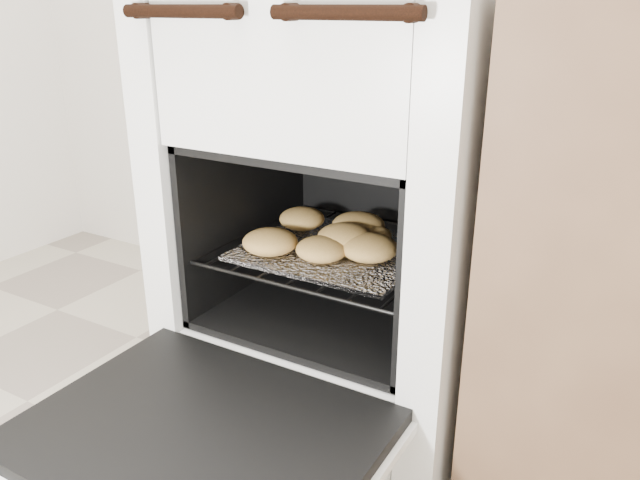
% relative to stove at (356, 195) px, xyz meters
% --- Properties ---
extents(stove, '(0.65, 0.72, 0.99)m').
position_rel_stove_xyz_m(stove, '(0.00, 0.00, 0.00)').
color(stove, silver).
rests_on(stove, ground).
extents(oven_door, '(0.58, 0.45, 0.04)m').
position_rel_stove_xyz_m(oven_door, '(0.00, -0.55, -0.27)').
color(oven_door, black).
rests_on(oven_door, stove).
extents(oven_rack, '(0.47, 0.45, 0.01)m').
position_rel_stove_xyz_m(oven_rack, '(-0.00, -0.07, -0.10)').
color(oven_rack, black).
rests_on(oven_rack, stove).
extents(foil_sheet, '(0.37, 0.32, 0.01)m').
position_rel_stove_xyz_m(foil_sheet, '(0.00, -0.09, -0.10)').
color(foil_sheet, white).
rests_on(foil_sheet, oven_rack).
extents(baked_rolls, '(0.34, 0.33, 0.06)m').
position_rel_stove_xyz_m(baked_rolls, '(-0.00, -0.09, -0.07)').
color(baked_rolls, tan).
rests_on(baked_rolls, foil_sheet).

